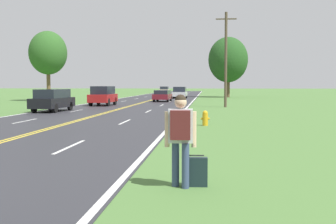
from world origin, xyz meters
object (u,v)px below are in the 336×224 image
fire_hydrant (205,118)px  car_red_suv_mid_far (103,95)px  tree_behind_sign (228,60)px  car_black_van_mid_near (53,100)px  hitchhiker_person (180,131)px  tree_left_verge (48,53)px  car_champagne_hatchback_horizon (164,90)px  car_silver_van_distant (180,92)px  suitcase (196,172)px  car_maroon_hatchback_receding (162,95)px

fire_hydrant → car_red_suv_mid_far: car_red_suv_mid_far is taller
tree_behind_sign → car_black_van_mid_near: (-14.57, -35.88, -4.94)m
hitchhiker_person → car_red_suv_mid_far: car_red_suv_mid_far is taller
hitchhiker_person → tree_left_verge: 45.89m
car_champagne_hatchback_horizon → car_silver_van_distant: bearing=-170.5°
hitchhiker_person → fire_hydrant: size_ratio=2.46×
fire_hydrant → car_silver_van_distant: car_silver_van_distant is taller
suitcase → car_silver_van_distant: bearing=1.5°
tree_left_verge → car_red_suv_mid_far: 14.83m
fire_hydrant → car_silver_van_distant: bearing=95.6°
suitcase → car_black_van_mid_near: (-11.27, 22.03, 0.59)m
suitcase → car_black_van_mid_near: car_black_van_mid_near is taller
car_silver_van_distant → car_red_suv_mid_far: bearing=-15.1°
car_red_suv_mid_far → car_silver_van_distant: car_red_suv_mid_far is taller
fire_hydrant → tree_left_verge: size_ratio=0.09×
car_red_suv_mid_far → car_champagne_hatchback_horizon: size_ratio=1.00×
car_champagne_hatchback_horizon → car_red_suv_mid_far: bearing=178.9°
suitcase → car_black_van_mid_near: bearing=24.4°
tree_behind_sign → car_red_suv_mid_far: tree_behind_sign is taller
car_red_suv_mid_far → car_silver_van_distant: 22.16m
tree_left_verge → car_black_van_mid_near: (7.85, -19.41, -4.92)m
car_champagne_hatchback_horizon → car_maroon_hatchback_receding: bearing=-174.9°
car_silver_van_distant → car_champagne_hatchback_horizon: bearing=-169.5°
fire_hydrant → tree_left_verge: 35.27m
car_maroon_hatchback_receding → fire_hydrant: bearing=13.2°
tree_left_verge → tree_behind_sign: 27.81m
hitchhiker_person → car_maroon_hatchback_receding: 40.97m
suitcase → tree_behind_sign: tree_behind_sign is taller
car_red_suv_mid_far → car_maroon_hatchback_receding: size_ratio=1.04×
car_red_suv_mid_far → car_champagne_hatchback_horizon: bearing=1.1°
tree_behind_sign → car_silver_van_distant: size_ratio=1.99×
fire_hydrant → car_maroon_hatchback_receding: car_maroon_hatchback_receding is taller
fire_hydrant → tree_behind_sign: 45.97m
fire_hydrant → hitchhiker_person: bearing=-91.8°
fire_hydrant → car_red_suv_mid_far: size_ratio=0.18×
car_black_van_mid_near → car_red_suv_mid_far: car_red_suv_mid_far is taller
car_black_van_mid_near → tree_left_verge: bearing=24.9°
hitchhiker_person → car_silver_van_distant: 52.65m
hitchhiker_person → car_red_suv_mid_far: 32.57m
car_maroon_hatchback_receding → car_champagne_hatchback_horizon: bearing=-171.6°
car_black_van_mid_near → car_silver_van_distant: bearing=-10.9°
hitchhiker_person → car_champagne_hatchback_horizon: bearing=3.4°
hitchhiker_person → fire_hydrant: 12.54m
fire_hydrant → car_black_van_mid_near: (-11.36, 9.66, 0.50)m
tree_behind_sign → car_champagne_hatchback_horizon: tree_behind_sign is taller
suitcase → car_red_suv_mid_far: 32.53m
car_maroon_hatchback_receding → tree_behind_sign: bearing=157.1°
car_maroon_hatchback_receding → car_silver_van_distant: (1.24, 11.84, 0.15)m
hitchhiker_person → suitcase: 0.89m
tree_left_verge → tree_behind_sign: (22.42, 16.47, 0.01)m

